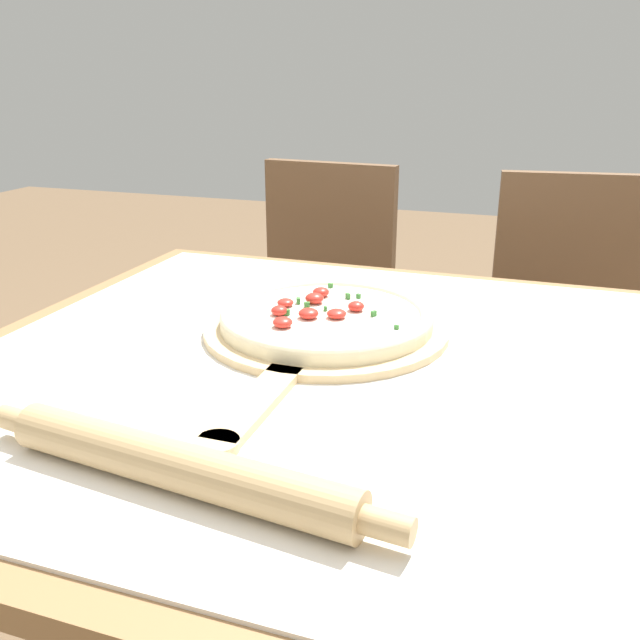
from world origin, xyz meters
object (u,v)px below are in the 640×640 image
pizza (326,317)px  chair_right (568,333)px  pizza_peel (322,333)px  chair_left (317,305)px  rolling_pin (178,466)px

pizza → chair_right: (0.38, 0.75, -0.25)m
pizza_peel → chair_left: bearing=109.7°
chair_left → chair_right: same height
chair_left → chair_right: 0.66m
pizza_peel → chair_right: (0.38, 0.78, -0.24)m
pizza_peel → pizza: bearing=91.4°
chair_right → pizza_peel: bearing=-122.9°
pizza_peel → rolling_pin: (-0.00, -0.42, 0.02)m
pizza → pizza_peel: bearing=-88.6°
rolling_pin → chair_right: (0.39, 1.20, -0.25)m
pizza_peel → rolling_pin: bearing=-90.3°
pizza → chair_left: bearing=110.2°
pizza → chair_left: 0.84m
pizza → chair_left: size_ratio=0.36×
rolling_pin → chair_left: bearing=103.0°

